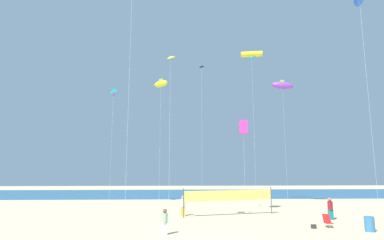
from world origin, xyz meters
TOP-DOWN VIEW (x-y plane):
  - ocean_band at (0.00, 35.96)m, footprint 120.00×20.00m
  - beachgoer_white_shirt at (-1.34, 11.15)m, footprint 0.40×0.40m
  - beachgoer_sage_shirt at (-2.58, 3.46)m, footprint 0.36×0.36m
  - beachgoer_maroon_shirt at (10.52, 8.64)m, footprint 0.40×0.40m
  - folding_beach_chair at (8.69, 5.40)m, footprint 0.52×0.65m
  - trash_barrel at (10.73, 3.87)m, footprint 0.61×0.61m
  - volleyball_net at (2.72, 11.16)m, footprint 8.15×2.07m
  - beach_handbag at (7.52, 5.06)m, footprint 0.34×0.17m
  - kite_yellow_inflatable at (-3.93, 18.82)m, footprint 2.12×2.16m
  - kite_yellow_diamond at (-2.43, 5.72)m, footprint 0.94×0.94m
  - kite_violet_inflatable at (10.17, 17.49)m, footprint 2.63×1.30m
  - kite_magenta_box at (4.49, 12.80)m, footprint 0.89×0.89m
  - kite_cyan_tube at (-9.35, 18.41)m, footprint 1.02×1.63m
  - kite_black_diamond at (0.30, 10.84)m, footprint 0.46×0.44m
  - kite_yellow_tube at (6.87, 18.21)m, footprint 2.59×1.10m

SIDE VIEW (x-z plane):
  - ocean_band at x=0.00m, z-range 0.00..0.01m
  - beach_handbag at x=7.52m, z-range 0.00..0.27m
  - folding_beach_chair at x=8.69m, z-range 0.02..0.91m
  - trash_barrel at x=10.73m, z-range 0.00..0.95m
  - beachgoer_sage_shirt at x=-2.58m, z-range 0.05..1.62m
  - beachgoer_maroon_shirt at x=10.52m, z-range 0.06..1.79m
  - beachgoer_white_shirt at x=-1.34m, z-range 0.06..1.80m
  - volleyball_net at x=2.72m, z-range 0.44..2.84m
  - kite_magenta_box at x=4.49m, z-range 3.70..12.37m
  - kite_yellow_diamond at x=-2.43m, z-range 5.94..18.52m
  - kite_cyan_tube at x=-9.35m, z-range 6.24..19.29m
  - kite_black_diamond at x=0.30m, z-range 6.04..19.59m
  - kite_violet_inflatable at x=10.17m, z-range 6.45..20.69m
  - kite_yellow_inflatable at x=-3.93m, z-range 6.68..21.27m
  - kite_yellow_tube at x=6.87m, z-range 8.59..26.54m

